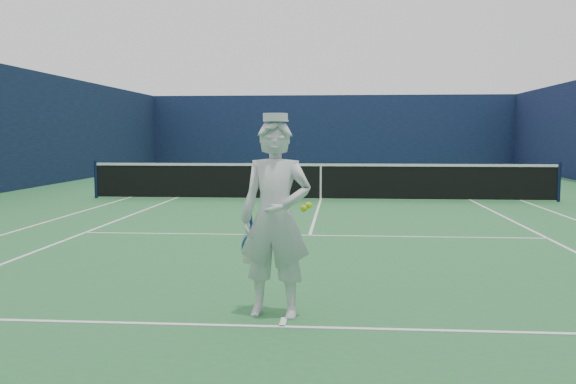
{
  "coord_description": "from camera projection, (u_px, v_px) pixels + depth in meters",
  "views": [
    {
      "loc": [
        0.53,
        -17.68,
        1.77
      ],
      "look_at": [
        -0.09,
        -10.0,
        1.1
      ],
      "focal_mm": 40.0,
      "sensor_mm": 36.0,
      "label": 1
    }
  ],
  "objects": [
    {
      "name": "ground",
      "position": [
        321.0,
        200.0,
        17.75
      ],
      "size": [
        80.0,
        80.0,
        0.0
      ],
      "primitive_type": "plane",
      "color": "#286B36",
      "rests_on": "ground"
    },
    {
      "name": "court_markings",
      "position": [
        321.0,
        200.0,
        17.75
      ],
      "size": [
        11.03,
        23.83,
        0.01
      ],
      "color": "white",
      "rests_on": "ground"
    },
    {
      "name": "windscreen_fence",
      "position": [
        321.0,
        127.0,
        17.57
      ],
      "size": [
        20.12,
        36.12,
        4.0
      ],
      "color": "#101A3B",
      "rests_on": "ground"
    },
    {
      "name": "tennis_net",
      "position": [
        321.0,
        180.0,
        17.7
      ],
      "size": [
        12.88,
        0.09,
        1.07
      ],
      "color": "#141E4C",
      "rests_on": "ground"
    },
    {
      "name": "tennis_player",
      "position": [
        275.0,
        218.0,
        6.25
      ],
      "size": [
        0.78,
        0.58,
        1.99
      ],
      "rotation": [
        0.0,
        0.0,
        -0.14
      ],
      "color": "white",
      "rests_on": "ground"
    }
  ]
}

